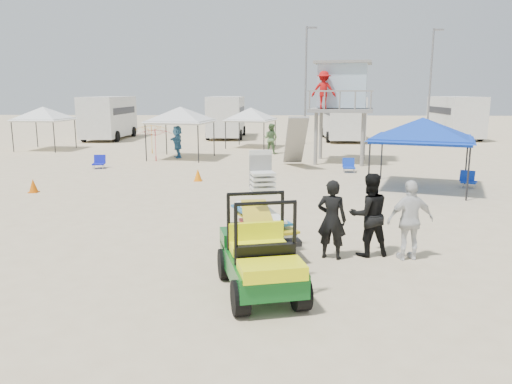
{
  "coord_description": "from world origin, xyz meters",
  "views": [
    {
      "loc": [
        0.96,
        -8.53,
        3.63
      ],
      "look_at": [
        0.5,
        3.0,
        1.3
      ],
      "focal_mm": 35.0,
      "sensor_mm": 36.0,
      "label": 1
    }
  ],
  "objects_px": {
    "utility_cart": "(259,250)",
    "man_left": "(332,220)",
    "canopy_blue": "(423,121)",
    "surf_trailer": "(263,217)",
    "lifeguard_tower": "(340,89)"
  },
  "relations": [
    {
      "from": "utility_cart",
      "to": "canopy_blue",
      "type": "height_order",
      "value": "canopy_blue"
    },
    {
      "from": "utility_cart",
      "to": "lifeguard_tower",
      "type": "bearing_deg",
      "value": 78.6
    },
    {
      "from": "lifeguard_tower",
      "to": "canopy_blue",
      "type": "distance_m",
      "value": 7.7
    },
    {
      "from": "utility_cart",
      "to": "man_left",
      "type": "bearing_deg",
      "value": 53.21
    },
    {
      "from": "utility_cart",
      "to": "lifeguard_tower",
      "type": "distance_m",
      "value": 18.18
    },
    {
      "from": "surf_trailer",
      "to": "canopy_blue",
      "type": "relative_size",
      "value": 0.56
    },
    {
      "from": "utility_cart",
      "to": "man_left",
      "type": "relative_size",
      "value": 1.44
    },
    {
      "from": "man_left",
      "to": "lifeguard_tower",
      "type": "height_order",
      "value": "lifeguard_tower"
    },
    {
      "from": "utility_cart",
      "to": "surf_trailer",
      "type": "distance_m",
      "value": 2.33
    },
    {
      "from": "man_left",
      "to": "lifeguard_tower",
      "type": "bearing_deg",
      "value": -79.85
    },
    {
      "from": "surf_trailer",
      "to": "canopy_blue",
      "type": "bearing_deg",
      "value": 54.27
    },
    {
      "from": "man_left",
      "to": "canopy_blue",
      "type": "bearing_deg",
      "value": -99.45
    },
    {
      "from": "man_left",
      "to": "lifeguard_tower",
      "type": "relative_size",
      "value": 0.35
    },
    {
      "from": "surf_trailer",
      "to": "man_left",
      "type": "bearing_deg",
      "value": -11.2
    },
    {
      "from": "surf_trailer",
      "to": "canopy_blue",
      "type": "height_order",
      "value": "canopy_blue"
    }
  ]
}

